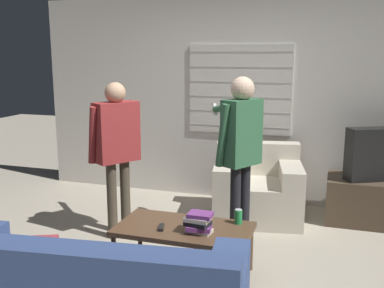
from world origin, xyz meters
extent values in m
plane|color=#B2A893|center=(0.00, 0.00, 0.00)|extent=(16.00, 16.00, 0.00)
cube|color=silver|center=(0.00, 2.03, 1.27)|extent=(5.20, 0.06, 2.55)
cube|color=silver|center=(0.08, 1.99, 1.41)|extent=(1.29, 0.02, 1.10)
cube|color=#A4A099|center=(0.08, 1.98, 0.95)|extent=(1.26, 0.00, 0.01)
cube|color=#A4A099|center=(0.08, 1.98, 1.13)|extent=(1.26, 0.00, 0.01)
cube|color=#A4A099|center=(0.08, 1.98, 1.32)|extent=(1.26, 0.00, 0.01)
cube|color=#A4A099|center=(0.08, 1.98, 1.50)|extent=(1.26, 0.00, 0.01)
cube|color=#A4A099|center=(0.08, 1.98, 1.68)|extent=(1.26, 0.00, 0.01)
cube|color=#A4A099|center=(0.08, 1.98, 1.86)|extent=(1.26, 0.00, 0.01)
cube|color=#384C7F|center=(-0.20, -1.57, 0.62)|extent=(2.08, 0.46, 0.43)
cube|color=#384C7F|center=(0.66, -1.08, 0.50)|extent=(0.36, 0.98, 0.18)
cube|color=#9E3338|center=(-0.61, -1.20, 0.51)|extent=(0.42, 0.35, 0.37)
cube|color=beige|center=(0.44, 1.36, 0.22)|extent=(1.09, 0.99, 0.44)
cube|color=beige|center=(0.39, 1.67, 0.63)|extent=(0.98, 0.37, 0.38)
cube|color=beige|center=(0.80, 1.42, 0.54)|extent=(0.39, 0.86, 0.20)
cube|color=beige|center=(0.09, 1.29, 0.54)|extent=(0.39, 0.86, 0.20)
cube|color=brown|center=(0.08, -0.15, 0.41)|extent=(1.12, 0.59, 0.04)
cylinder|color=brown|center=(-0.44, 0.11, 0.19)|extent=(0.04, 0.04, 0.39)
cylinder|color=brown|center=(0.60, 0.11, 0.19)|extent=(0.04, 0.04, 0.39)
cylinder|color=brown|center=(-0.44, -0.40, 0.19)|extent=(0.04, 0.04, 0.39)
cylinder|color=brown|center=(0.60, -0.40, 0.19)|extent=(0.04, 0.04, 0.39)
cube|color=#4C3D2D|center=(1.73, 1.62, 0.25)|extent=(1.08, 0.59, 0.50)
cube|color=black|center=(1.73, 1.62, 0.78)|extent=(0.77, 0.52, 0.57)
cube|color=black|center=(1.68, 1.72, 0.78)|extent=(0.59, 0.30, 0.47)
cylinder|color=#4C4233|center=(-0.86, 0.38, 0.39)|extent=(0.10, 0.10, 0.79)
cylinder|color=#4C4233|center=(-0.78, 0.51, 0.39)|extent=(0.10, 0.10, 0.79)
cube|color=maroon|center=(-0.82, 0.44, 1.09)|extent=(0.40, 0.47, 0.59)
sphere|color=tan|center=(-0.82, 0.44, 1.47)|extent=(0.20, 0.20, 0.20)
cylinder|color=maroon|center=(-0.98, 0.27, 1.07)|extent=(0.17, 0.14, 0.57)
cylinder|color=maroon|center=(-0.91, 0.78, 1.24)|extent=(0.49, 0.36, 0.29)
cube|color=white|center=(-1.12, 0.92, 1.13)|extent=(0.08, 0.07, 0.13)
cylinder|color=black|center=(0.37, 0.50, 0.41)|extent=(0.10, 0.10, 0.82)
cylinder|color=black|center=(0.44, 0.62, 0.41)|extent=(0.10, 0.10, 0.82)
cube|color=#336642|center=(0.41, 0.56, 1.13)|extent=(0.36, 0.42, 0.61)
sphere|color=beige|center=(0.41, 0.56, 1.53)|extent=(0.22, 0.22, 0.22)
cylinder|color=#336642|center=(0.26, 0.40, 1.12)|extent=(0.17, 0.14, 0.59)
cylinder|color=#336642|center=(0.27, 0.88, 1.34)|extent=(0.54, 0.36, 0.20)
cube|color=white|center=(0.02, 1.03, 1.27)|extent=(0.07, 0.06, 0.13)
cube|color=beige|center=(0.24, -0.22, 0.44)|extent=(0.22, 0.15, 0.03)
cube|color=#75387F|center=(0.24, -0.23, 0.48)|extent=(0.21, 0.19, 0.04)
cube|color=black|center=(0.23, -0.24, 0.51)|extent=(0.22, 0.17, 0.04)
cube|color=beige|center=(0.23, -0.23, 0.55)|extent=(0.20, 0.16, 0.03)
cube|color=#75387F|center=(0.25, -0.23, 0.58)|extent=(0.19, 0.15, 0.03)
cylinder|color=#238E47|center=(0.50, 0.06, 0.49)|extent=(0.07, 0.07, 0.12)
cylinder|color=silver|center=(0.50, 0.06, 0.55)|extent=(0.06, 0.06, 0.00)
cube|color=black|center=(-0.08, -0.24, 0.44)|extent=(0.08, 0.14, 0.02)
camera|label=1|loc=(1.22, -3.48, 1.85)|focal=42.00mm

